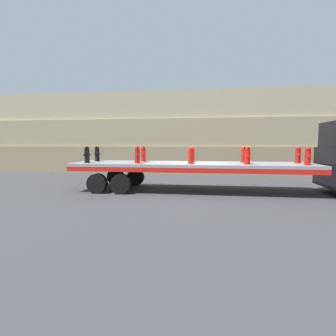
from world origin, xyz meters
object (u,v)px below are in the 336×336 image
(fire_hydrant_red_far_4, at_px, (298,155))
(fire_hydrant_red_near_3, at_px, (247,156))
(flatbed_trailer, at_px, (177,168))
(fire_hydrant_black_far_0, at_px, (97,154))
(fire_hydrant_red_near_1, at_px, (137,155))
(fire_hydrant_red_far_1, at_px, (143,154))
(fire_hydrant_red_near_2, at_px, (191,155))
(fire_hydrant_red_far_2, at_px, (192,154))
(fire_hydrant_red_near_4, at_px, (308,156))
(fire_hydrant_red_far_3, at_px, (244,155))
(fire_hydrant_black_near_0, at_px, (87,155))

(fire_hydrant_red_far_4, bearing_deg, fire_hydrant_red_near_3, -154.35)
(flatbed_trailer, height_order, fire_hydrant_black_far_0, fire_hydrant_black_far_0)
(fire_hydrant_red_near_1, height_order, fire_hydrant_red_far_1, same)
(fire_hydrant_red_near_2, bearing_deg, fire_hydrant_red_far_1, 154.35)
(fire_hydrant_red_near_2, height_order, fire_hydrant_red_near_3, same)
(fire_hydrant_red_near_1, height_order, fire_hydrant_red_far_2, same)
(flatbed_trailer, height_order, fire_hydrant_red_near_3, fire_hydrant_red_near_3)
(fire_hydrant_red_near_2, relative_size, fire_hydrant_red_far_4, 1.00)
(fire_hydrant_red_near_1, relative_size, fire_hydrant_red_near_4, 1.00)
(fire_hydrant_red_far_1, height_order, fire_hydrant_red_far_2, same)
(fire_hydrant_red_near_2, height_order, fire_hydrant_red_far_3, same)
(fire_hydrant_red_near_1, height_order, fire_hydrant_red_far_3, same)
(fire_hydrant_black_far_0, xyz_separation_m, fire_hydrant_red_far_3, (7.00, 0.00, 0.00))
(fire_hydrant_red_near_2, bearing_deg, fire_hydrant_black_far_0, 166.50)
(fire_hydrant_red_near_2, bearing_deg, fire_hydrant_red_near_1, 180.00)
(fire_hydrant_red_near_1, bearing_deg, fire_hydrant_red_near_2, 0.00)
(fire_hydrant_red_far_1, xyz_separation_m, fire_hydrant_red_near_4, (7.00, -1.12, 0.00))
(fire_hydrant_black_near_0, height_order, fire_hydrant_red_far_3, same)
(fire_hydrant_red_far_2, height_order, fire_hydrant_red_near_4, same)
(fire_hydrant_red_near_1, height_order, fire_hydrant_red_far_4, same)
(fire_hydrant_black_far_0, height_order, fire_hydrant_red_far_3, same)
(fire_hydrant_red_far_3, distance_m, fire_hydrant_red_near_4, 2.59)
(fire_hydrant_red_far_1, xyz_separation_m, fire_hydrant_red_far_3, (4.66, 0.00, 0.00))
(fire_hydrant_red_far_1, height_order, fire_hydrant_red_far_4, same)
(fire_hydrant_black_near_0, relative_size, fire_hydrant_red_far_4, 1.00)
(fire_hydrant_black_near_0, height_order, fire_hydrant_red_near_1, same)
(fire_hydrant_black_near_0, bearing_deg, fire_hydrant_red_far_2, 13.50)
(flatbed_trailer, bearing_deg, fire_hydrant_red_far_4, 6.00)
(fire_hydrant_red_far_1, bearing_deg, fire_hydrant_red_far_3, 0.00)
(fire_hydrant_red_near_2, bearing_deg, fire_hydrant_red_near_3, 0.00)
(fire_hydrant_red_far_1, xyz_separation_m, fire_hydrant_red_far_2, (2.33, 0.00, 0.00))
(fire_hydrant_red_near_2, relative_size, fire_hydrant_red_far_2, 1.00)
(flatbed_trailer, xyz_separation_m, fire_hydrant_red_far_1, (-1.67, 0.56, 0.58))
(flatbed_trailer, bearing_deg, fire_hydrant_red_near_4, -6.00)
(fire_hydrant_red_far_2, bearing_deg, fire_hydrant_red_near_3, -25.65)
(fire_hydrant_black_far_0, relative_size, fire_hydrant_red_far_2, 1.00)
(fire_hydrant_red_near_1, relative_size, fire_hydrant_red_far_2, 1.00)
(fire_hydrant_red_near_3, relative_size, fire_hydrant_red_far_3, 1.00)
(fire_hydrant_red_far_3, bearing_deg, fire_hydrant_red_near_4, -25.65)
(fire_hydrant_black_far_0, xyz_separation_m, fire_hydrant_red_far_4, (9.33, 0.00, 0.00))
(fire_hydrant_red_near_1, distance_m, fire_hydrant_red_near_2, 2.33)
(fire_hydrant_black_far_0, distance_m, fire_hydrant_red_near_2, 4.80)
(fire_hydrant_red_far_1, xyz_separation_m, fire_hydrant_red_near_2, (2.33, -1.12, 0.00))
(fire_hydrant_black_near_0, relative_size, fire_hydrant_black_far_0, 1.00)
(fire_hydrant_red_far_2, bearing_deg, fire_hydrant_red_far_1, 180.00)
(fire_hydrant_red_near_2, xyz_separation_m, fire_hydrant_red_far_2, (0.00, 1.12, 0.00))
(fire_hydrant_red_far_1, relative_size, fire_hydrant_red_near_2, 1.00)
(fire_hydrant_black_near_0, xyz_separation_m, fire_hydrant_red_near_2, (4.66, 0.00, 0.00))
(fire_hydrant_red_near_1, distance_m, fire_hydrant_red_far_3, 4.80)
(fire_hydrant_red_far_3, xyz_separation_m, fire_hydrant_red_near_4, (2.33, -1.12, 0.00))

